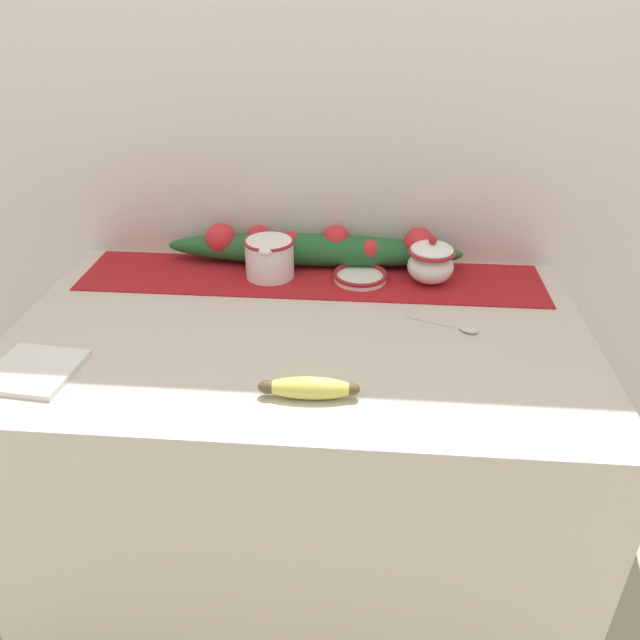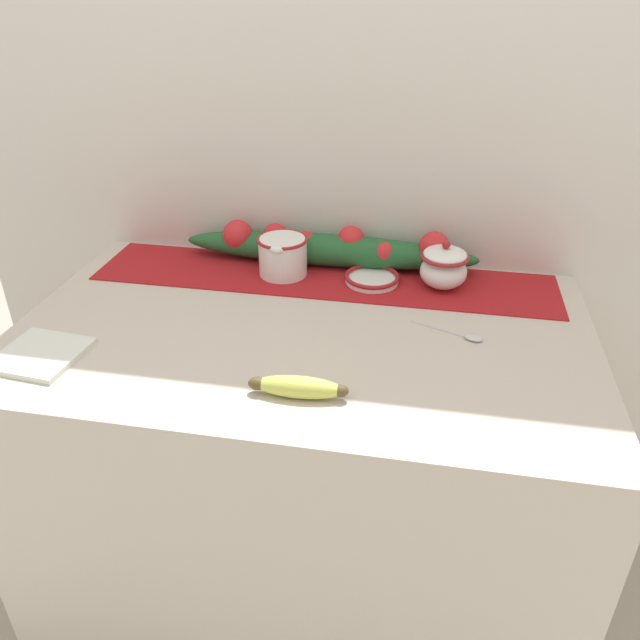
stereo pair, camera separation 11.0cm
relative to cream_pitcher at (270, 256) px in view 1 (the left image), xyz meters
The scene contains 11 objects.
ground_plane 0.98m from the cream_pitcher, 67.77° to the right, with size 12.00×12.00×0.00m, color #B2A899.
countertop 0.56m from the cream_pitcher, 67.77° to the right, with size 1.22×0.74×0.89m, color beige.
back_wall 0.31m from the cream_pitcher, 55.04° to the left, with size 2.02×0.04×2.40m, color silver.
table_runner 0.11m from the cream_pitcher, ahead, with size 1.12×0.23×0.00m, color #A8191E.
cream_pitcher is the anchor object (origin of this frame).
sugar_bowl 0.39m from the cream_pitcher, ahead, with size 0.11×0.11×0.12m.
small_dish 0.22m from the cream_pitcher, ahead, with size 0.13×0.13×0.02m.
banana 0.50m from the cream_pitcher, 73.48° to the right, with size 0.18×0.05×0.04m.
spoon 0.50m from the cream_pitcher, 26.64° to the right, with size 0.15×0.07×0.01m.
napkin_stack 0.59m from the cream_pitcher, 130.16° to the right, with size 0.16×0.16×0.01m, color white.
poinsettia_garland 0.12m from the cream_pitcher, 37.25° to the left, with size 0.75×0.09×0.11m.
Camera 1 is at (0.14, -1.13, 1.56)m, focal length 35.00 mm.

